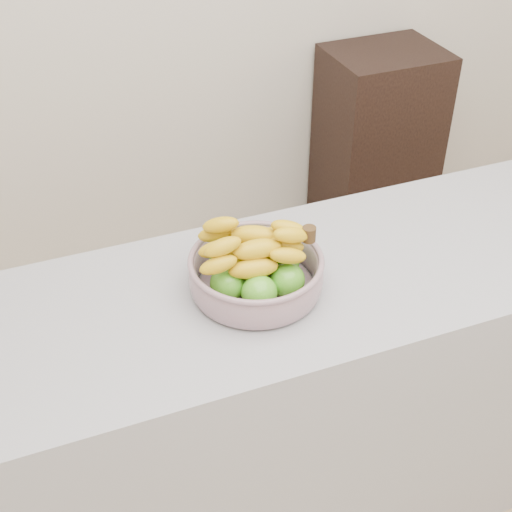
{
  "coord_description": "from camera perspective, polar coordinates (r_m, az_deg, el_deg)",
  "views": [
    {
      "loc": [
        -0.72,
        -0.75,
        2.0
      ],
      "look_at": [
        -0.24,
        0.49,
        1.0
      ],
      "focal_mm": 50.0,
      "sensor_mm": 36.0,
      "label": 1
    }
  ],
  "objects": [
    {
      "name": "cabinet",
      "position": [
        3.37,
        9.64,
        8.83
      ],
      "size": [
        0.49,
        0.4,
        0.88
      ],
      "primitive_type": "cube",
      "rotation": [
        0.0,
        0.0,
        0.01
      ],
      "color": "black",
      "rests_on": "ground"
    },
    {
      "name": "fruit_bowl",
      "position": [
        1.69,
        -0.02,
        -1.13
      ],
      "size": [
        0.32,
        0.32,
        0.17
      ],
      "rotation": [
        0.0,
        0.0,
        -0.28
      ],
      "color": "#9DA7BC",
      "rests_on": "counter"
    },
    {
      "name": "counter",
      "position": [
        2.11,
        6.23,
        -10.55
      ],
      "size": [
        2.0,
        0.6,
        0.9
      ],
      "primitive_type": "cube",
      "color": "#9FA0A7",
      "rests_on": "ground"
    }
  ]
}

